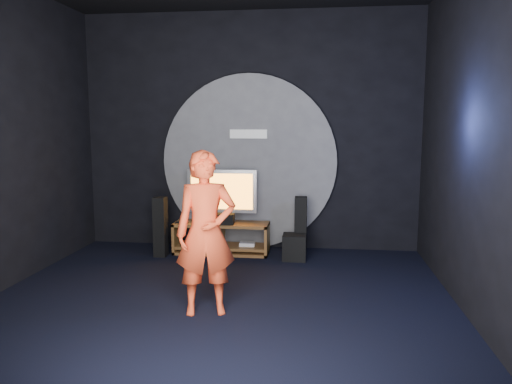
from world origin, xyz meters
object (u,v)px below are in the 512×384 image
tower_speaker_right (301,226)px  media_console (222,240)px  tv (222,193)px  subwoofer (294,247)px  player (206,233)px  tower_speaker_left (160,227)px

tower_speaker_right → media_console: bearing=-179.9°
media_console → tv: (-0.01, 0.07, 0.67)m
tv → subwoofer: (1.07, -0.29, -0.69)m
tower_speaker_right → player: size_ratio=0.52×
tv → tower_speaker_left: size_ratio=1.19×
media_console → tower_speaker_left: tower_speaker_left is taller
media_console → tower_speaker_right: size_ratio=1.62×
media_console → subwoofer: media_console is taller
tower_speaker_right → subwoofer: tower_speaker_right is taller
subwoofer → player: player is taller
media_console → player: bearing=-82.9°
media_console → subwoofer: size_ratio=3.88×
media_console → tower_speaker_right: tower_speaker_right is taller
tower_speaker_left → tower_speaker_right: same height
tv → tower_speaker_right: bearing=-3.3°
media_console → player: 2.37m
tower_speaker_right → player: (-0.85, -2.27, 0.39)m
media_console → tower_speaker_right: 1.16m
player → tower_speaker_right: bearing=54.0°
tv → player: bearing=-82.9°
media_console → player: player is taller
tower_speaker_left → tv: bearing=22.4°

